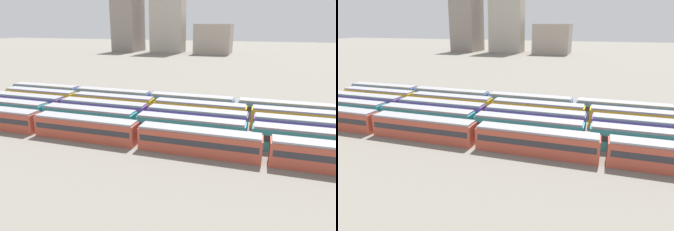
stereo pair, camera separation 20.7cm
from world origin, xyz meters
TOP-DOWN VIEW (x-y plane):
  - ground_plane at (0.00, 10.40)m, footprint 600.00×600.00m
  - train_track_0 at (31.83, 0.00)m, footprint 93.60×3.06m
  - train_track_1 at (29.30, 5.20)m, footprint 93.60×3.06m
  - train_track_2 at (19.84, 10.40)m, footprint 74.70×3.06m
  - train_track_3 at (28.74, 15.60)m, footprint 93.60×3.06m
  - train_track_4 at (16.44, 20.80)m, footprint 74.70×3.06m
  - distant_building_0 at (-51.84, 156.37)m, footprint 16.31×21.97m
  - distant_building_1 at (-22.85, 156.37)m, footprint 21.87×12.81m
  - distant_building_2 at (8.25, 156.37)m, footprint 22.55×21.38m

SIDE VIEW (x-z plane):
  - ground_plane at x=0.00m, z-range 0.00..0.00m
  - train_track_0 at x=31.83m, z-range 0.03..3.78m
  - train_track_1 at x=29.30m, z-range 0.03..3.78m
  - train_track_2 at x=19.84m, z-range 0.03..3.78m
  - train_track_3 at x=28.74m, z-range 0.03..3.78m
  - train_track_4 at x=16.44m, z-range 0.03..3.78m
  - distant_building_2 at x=8.25m, z-range 0.00..18.48m
  - distant_building_0 at x=-51.84m, z-range 0.00..34.97m
  - distant_building_1 at x=-22.85m, z-range 0.00..51.12m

